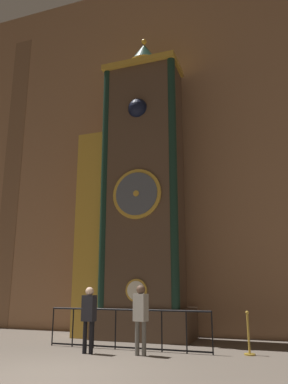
{
  "coord_description": "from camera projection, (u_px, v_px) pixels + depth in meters",
  "views": [
    {
      "loc": [
        4.3,
        -6.71,
        1.68
      ],
      "look_at": [
        0.07,
        5.34,
        4.87
      ],
      "focal_mm": 35.0,
      "sensor_mm": 36.0,
      "label": 1
    }
  ],
  "objects": [
    {
      "name": "ground_plane",
      "position": [
        48.0,
        376.0,
        7.12
      ],
      "size": [
        28.0,
        28.0,
        0.0
      ],
      "primitive_type": "plane",
      "color": "brown"
    },
    {
      "name": "cathedral_back_wall",
      "position": [
        151.0,
        139.0,
        15.01
      ],
      "size": [
        24.0,
        0.32,
        14.82
      ],
      "color": "#936B4C",
      "rests_on": "ground_plane"
    },
    {
      "name": "clock_tower",
      "position": [
        135.0,
        196.0,
        13.23
      ],
      "size": [
        3.99,
        1.8,
        11.05
      ],
      "color": "brown",
      "rests_on": "ground_plane"
    },
    {
      "name": "railing_fence",
      "position": [
        127.0,
        327.0,
        10.14
      ],
      "size": [
        4.67,
        0.05,
        1.05
      ],
      "color": "black",
      "rests_on": "ground_plane"
    },
    {
      "name": "visitor_near",
      "position": [
        89.0,
        313.0,
        9.67
      ],
      "size": [
        0.36,
        0.25,
        1.64
      ],
      "rotation": [
        0.0,
        0.0,
        -0.11
      ],
      "color": "black",
      "rests_on": "ground_plane"
    },
    {
      "name": "visitor_far",
      "position": [
        141.0,
        312.0,
        9.42
      ],
      "size": [
        0.39,
        0.31,
        1.69
      ],
      "rotation": [
        0.0,
        0.0,
        -0.3
      ],
      "color": "#58554F",
      "rests_on": "ground_plane"
    },
    {
      "name": "stanchion_post",
      "position": [
        249.0,
        340.0,
        9.33
      ],
      "size": [
        0.28,
        0.28,
        1.05
      ],
      "color": "#B28E33",
      "rests_on": "ground_plane"
    }
  ]
}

